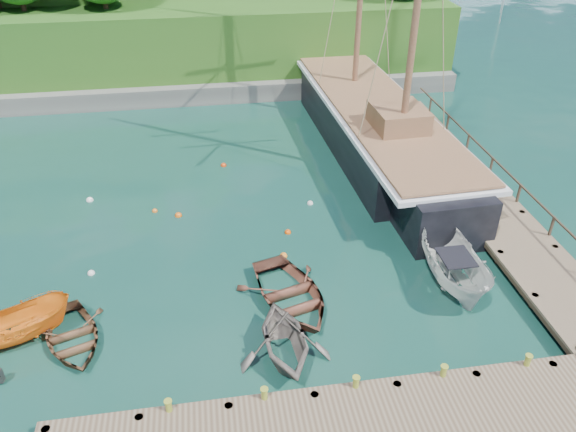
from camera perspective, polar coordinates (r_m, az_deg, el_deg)
name	(u,v)px	position (r m, az deg, el deg)	size (l,w,h in m)	color
ground	(274,304)	(22.92, -1.42, -8.88)	(160.00, 160.00, 0.00)	#123C35
dock_near	(367,426)	(18.59, 8.02, -20.36)	(20.00, 3.20, 1.10)	brown
dock_east	(471,187)	(31.32, 18.08, 2.79)	(3.20, 24.00, 1.10)	brown
bollard_0	(172,423)	(19.40, -11.75, -19.86)	(0.26, 0.26, 0.45)	olive
bollard_1	(265,410)	(19.34, -2.36, -19.13)	(0.26, 0.26, 0.45)	olive
bollard_2	(354,399)	(19.75, 6.76, -17.95)	(0.26, 0.26, 0.45)	olive
bollard_3	(440,387)	(20.58, 15.20, -16.46)	(0.26, 0.26, 0.45)	olive
bollard_4	(522,377)	(21.80, 22.71, -14.83)	(0.26, 0.26, 0.45)	olive
rowboat_0	(73,343)	(22.78, -20.96, -11.91)	(2.78, 3.89, 0.81)	brown
rowboat_1	(284,356)	(20.88, -0.38, -14.02)	(3.32, 3.84, 2.03)	slate
rowboat_2	(290,302)	(22.99, 0.25, -8.71)	(3.49, 4.89, 1.01)	brown
motorboat_orange	(19,341)	(23.64, -25.66, -11.36)	(1.57, 4.17, 1.61)	orange
cabin_boat_white	(451,284)	(24.81, 16.22, -6.66)	(2.01, 5.34, 2.06)	silver
schooner	(374,129)	(35.00, 8.71, 8.70)	(6.35, 29.30, 21.78)	black
mooring_buoy_0	(91,274)	(25.83, -19.35, -5.56)	(0.32, 0.32, 0.32)	silver
mooring_buoy_1	(178,216)	(28.69, -11.07, -0.01)	(0.36, 0.36, 0.36)	#D4580F
mooring_buoy_2	(288,233)	(26.91, -0.02, -1.72)	(0.31, 0.31, 0.31)	#E74A06
mooring_buoy_3	(310,204)	(29.18, 2.26, 1.24)	(0.32, 0.32, 0.32)	silver
mooring_buoy_4	(155,211)	(29.32, -13.37, 0.45)	(0.29, 0.29, 0.29)	#D0651C
mooring_buoy_5	(224,166)	(33.09, -6.56, 5.09)	(0.33, 0.33, 0.33)	red
mooring_buoy_6	(90,201)	(31.22, -19.48, 1.48)	(0.37, 0.37, 0.37)	white
mooring_buoy_7	(284,257)	(25.37, -0.46, -4.14)	(0.35, 0.35, 0.35)	orange
headland	(57,3)	(50.51, -22.42, 19.36)	(51.00, 19.31, 12.90)	#474744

